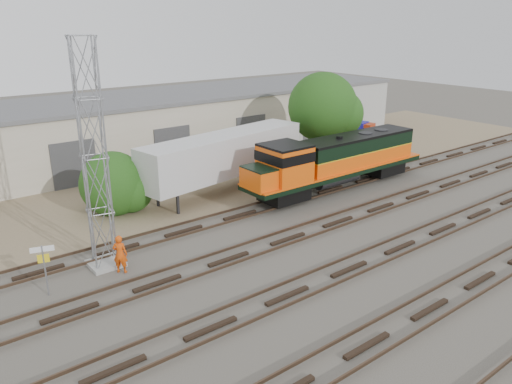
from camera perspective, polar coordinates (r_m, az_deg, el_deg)
ground at (r=26.82m, az=5.78°, el=-6.54°), size 140.00×140.00×0.00m
dirt_strip at (r=38.26m, az=-9.83°, el=1.25°), size 80.00×16.00×0.02m
tracks at (r=24.95m, az=10.58°, el=-8.66°), size 80.00×20.40×0.28m
warehouse at (r=44.61m, az=-14.91°, el=6.95°), size 58.40×10.40×5.30m
locomotive at (r=35.64m, az=9.06°, el=3.61°), size 15.66×2.75×3.76m
signal_tower at (r=24.29m, az=-17.96°, el=3.25°), size 1.61×1.61×10.94m
sign_post at (r=23.62m, az=-23.09°, el=-7.26°), size 0.95×0.35×2.41m
worker at (r=24.86m, az=-15.27°, el=-6.86°), size 0.83×0.82×1.93m
semi_trailer at (r=35.08m, az=-3.21°, el=4.25°), size 13.60×4.86×4.10m
dumpster_blue at (r=53.58m, az=11.69°, el=7.08°), size 1.97×1.90×1.50m
dumpster_red at (r=53.36m, az=12.47°, el=6.92°), size 1.86×1.80×1.40m
tree_mid at (r=32.46m, az=-15.57°, el=0.72°), size 4.33×4.12×4.12m
tree_east at (r=41.76m, az=8.10°, el=9.40°), size 5.93×5.65×7.63m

